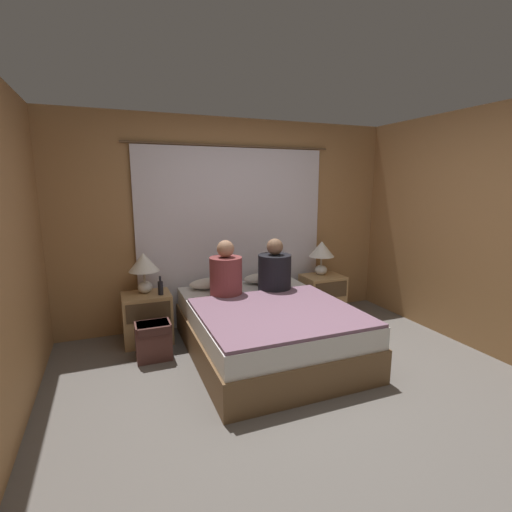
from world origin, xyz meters
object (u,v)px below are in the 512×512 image
object	(u,v)px
nightstand_left	(147,318)
nightstand_right	(322,296)
bed	(266,329)
lamp_right	(322,252)
person_right_in_bed	(275,270)
person_left_in_bed	(226,274)
pillow_left	(214,283)
beer_bottle_on_left_stand	(160,288)
lamp_left	(144,265)
backpack_on_floor	(153,339)
pillow_right	(266,278)

from	to	relation	value
nightstand_left	nightstand_right	size ratio (longest dim) A/B	1.00
bed	lamp_right	xyz separation A→B (m)	(1.11, 0.79, 0.60)
person_right_in_bed	bed	bearing A→B (deg)	-123.15
bed	person_right_in_bed	bearing A→B (deg)	56.85
bed	person_left_in_bed	world-z (taller)	person_left_in_bed
person_right_in_bed	pillow_left	bearing A→B (deg)	150.00
pillow_left	beer_bottle_on_left_stand	xyz separation A→B (m)	(-0.63, -0.14, 0.05)
lamp_left	lamp_right	size ratio (longest dim) A/B	1.00
backpack_on_floor	beer_bottle_on_left_stand	bearing A→B (deg)	69.38
bed	nightstand_right	xyz separation A→B (m)	(1.11, 0.73, 0.02)
beer_bottle_on_left_stand	person_right_in_bed	bearing A→B (deg)	-9.78
lamp_left	person_right_in_bed	bearing A→B (deg)	-14.20
nightstand_left	backpack_on_floor	size ratio (longest dim) A/B	1.46
person_right_in_bed	backpack_on_floor	size ratio (longest dim) A/B	1.60
lamp_right	pillow_right	bearing A→B (deg)	179.82
nightstand_right	lamp_left	distance (m)	2.31
person_right_in_bed	backpack_on_floor	distance (m)	1.50
lamp_right	bed	bearing A→B (deg)	-144.78
person_right_in_bed	nightstand_right	bearing A→B (deg)	19.73
lamp_left	backpack_on_floor	size ratio (longest dim) A/B	1.18
nightstand_left	person_left_in_bed	world-z (taller)	person_left_in_bed
nightstand_right	lamp_right	xyz separation A→B (m)	(0.00, 0.06, 0.58)
pillow_left	beer_bottle_on_left_stand	size ratio (longest dim) A/B	2.84
beer_bottle_on_left_stand	backpack_on_floor	world-z (taller)	beer_bottle_on_left_stand
nightstand_left	lamp_right	xyz separation A→B (m)	(2.23, 0.06, 0.58)
pillow_right	backpack_on_floor	world-z (taller)	pillow_right
pillow_left	pillow_right	bearing A→B (deg)	0.00
nightstand_right	nightstand_left	bearing A→B (deg)	180.00
bed	pillow_left	world-z (taller)	pillow_left
nightstand_left	beer_bottle_on_left_stand	distance (m)	0.39
person_right_in_bed	beer_bottle_on_left_stand	bearing A→B (deg)	170.22
nightstand_left	pillow_right	xyz separation A→B (m)	(1.45, 0.06, 0.31)
nightstand_right	pillow_right	bearing A→B (deg)	175.77
nightstand_left	lamp_left	bearing A→B (deg)	90.00
pillow_left	nightstand_right	bearing A→B (deg)	-2.29
lamp_right	pillow_left	xyz separation A→B (m)	(-1.45, 0.00, -0.28)
nightstand_right	beer_bottle_on_left_stand	world-z (taller)	beer_bottle_on_left_stand
bed	backpack_on_floor	size ratio (longest dim) A/B	5.18
bed	person_left_in_bed	bearing A→B (deg)	124.32
nightstand_right	pillow_left	world-z (taller)	pillow_left
person_right_in_bed	pillow_right	bearing A→B (deg)	81.90
pillow_left	lamp_right	bearing A→B (deg)	-0.10
person_left_in_bed	beer_bottle_on_left_stand	bearing A→B (deg)	162.20
bed	lamp_left	size ratio (longest dim) A/B	4.40
lamp_right	nightstand_right	bearing A→B (deg)	-90.00
lamp_right	person_left_in_bed	distance (m)	1.46
lamp_right	beer_bottle_on_left_stand	distance (m)	2.10
person_left_in_bed	person_right_in_bed	bearing A→B (deg)	-0.00
bed	lamp_left	world-z (taller)	lamp_left
bed	beer_bottle_on_left_stand	bearing A→B (deg)	146.14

